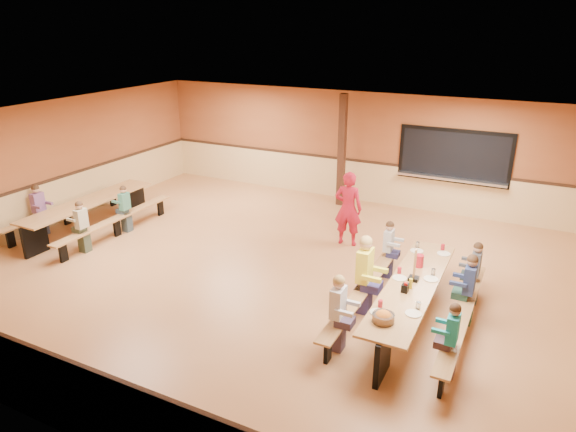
% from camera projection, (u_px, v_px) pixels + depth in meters
% --- Properties ---
extents(ground, '(12.00, 12.00, 0.00)m').
position_uv_depth(ground, '(270.00, 270.00, 10.40)').
color(ground, '#A1673D').
rests_on(ground, ground).
extents(room_envelope, '(12.04, 10.04, 3.02)m').
position_uv_depth(room_envelope, '(270.00, 239.00, 10.16)').
color(room_envelope, brown).
rests_on(room_envelope, ground).
extents(kitchen_pass_through, '(2.78, 0.28, 1.38)m').
position_uv_depth(kitchen_pass_through, '(454.00, 158.00, 12.93)').
color(kitchen_pass_through, black).
rests_on(kitchen_pass_through, ground).
extents(structural_post, '(0.18, 0.18, 3.00)m').
position_uv_depth(structural_post, '(342.00, 151.00, 13.63)').
color(structural_post, '#311A10').
rests_on(structural_post, ground).
extents(cafeteria_table_main, '(1.91, 3.70, 0.74)m').
position_uv_depth(cafeteria_table_main, '(411.00, 296.00, 8.40)').
color(cafeteria_table_main, '#A27240').
rests_on(cafeteria_table_main, ground).
extents(cafeteria_table_second, '(1.91, 3.70, 0.74)m').
position_uv_depth(cafeteria_table_second, '(89.00, 209.00, 12.24)').
color(cafeteria_table_second, '#A27240').
rests_on(cafeteria_table_second, ground).
extents(seated_child_white_left, '(0.38, 0.31, 1.24)m').
position_uv_depth(seated_child_white_left, '(338.00, 313.00, 7.71)').
color(seated_child_white_left, silver).
rests_on(seated_child_white_left, ground).
extents(seated_adult_yellow, '(0.46, 0.37, 1.39)m').
position_uv_depth(seated_adult_yellow, '(364.00, 275.00, 8.71)').
color(seated_adult_yellow, '#FFF53E').
rests_on(seated_adult_yellow, ground).
extents(seated_child_grey_left, '(0.34, 0.28, 1.14)m').
position_uv_depth(seated_child_grey_left, '(388.00, 250.00, 9.97)').
color(seated_child_grey_left, '#B5B5B5').
rests_on(seated_child_grey_left, ground).
extents(seated_child_teal_right, '(0.34, 0.28, 1.14)m').
position_uv_depth(seated_child_teal_right, '(451.00, 341.00, 7.14)').
color(seated_child_teal_right, teal).
rests_on(seated_child_teal_right, ground).
extents(seated_child_navy_right, '(0.38, 0.31, 1.22)m').
position_uv_depth(seated_child_navy_right, '(468.00, 290.00, 8.40)').
color(seated_child_navy_right, navy).
rests_on(seated_child_navy_right, ground).
extents(seated_child_char_right, '(0.34, 0.28, 1.15)m').
position_uv_depth(seated_child_char_right, '(474.00, 274.00, 9.03)').
color(seated_child_char_right, '#41444A').
rests_on(seated_child_char_right, ground).
extents(seated_child_purple_sec, '(0.37, 0.30, 1.20)m').
position_uv_depth(seated_child_purple_sec, '(39.00, 210.00, 11.96)').
color(seated_child_purple_sec, '#7E4F80').
rests_on(seated_child_purple_sec, ground).
extents(seated_child_green_sec, '(0.32, 0.27, 1.12)m').
position_uv_depth(seated_child_green_sec, '(125.00, 209.00, 12.16)').
color(seated_child_green_sec, '#3C7C67').
rests_on(seated_child_green_sec, ground).
extents(seated_child_tan_sec, '(0.34, 0.28, 1.15)m').
position_uv_depth(seated_child_tan_sec, '(82.00, 227.00, 11.07)').
color(seated_child_tan_sec, '#ABA78A').
rests_on(seated_child_tan_sec, ground).
extents(standing_woman, '(0.66, 0.47, 1.70)m').
position_uv_depth(standing_woman, '(348.00, 209.00, 11.35)').
color(standing_woman, '#B0142A').
rests_on(standing_woman, ground).
extents(punch_pitcher, '(0.16, 0.16, 0.22)m').
position_uv_depth(punch_pitcher, '(419.00, 261.00, 8.88)').
color(punch_pitcher, '#B01725').
rests_on(punch_pitcher, cafeteria_table_main).
extents(chip_bowl, '(0.32, 0.32, 0.15)m').
position_uv_depth(chip_bowl, '(383.00, 317.00, 7.26)').
color(chip_bowl, orange).
rests_on(chip_bowl, cafeteria_table_main).
extents(napkin_dispenser, '(0.10, 0.14, 0.13)m').
position_uv_depth(napkin_dispenser, '(405.00, 288.00, 8.07)').
color(napkin_dispenser, black).
rests_on(napkin_dispenser, cafeteria_table_main).
extents(condiment_mustard, '(0.06, 0.06, 0.17)m').
position_uv_depth(condiment_mustard, '(411.00, 284.00, 8.16)').
color(condiment_mustard, yellow).
rests_on(condiment_mustard, cafeteria_table_main).
extents(condiment_ketchup, '(0.06, 0.06, 0.17)m').
position_uv_depth(condiment_ketchup, '(405.00, 287.00, 8.04)').
color(condiment_ketchup, '#B2140F').
rests_on(condiment_ketchup, cafeteria_table_main).
extents(table_paddle, '(0.16, 0.16, 0.56)m').
position_uv_depth(table_paddle, '(414.00, 273.00, 8.40)').
color(table_paddle, black).
rests_on(table_paddle, cafeteria_table_main).
extents(place_settings, '(0.65, 3.30, 0.11)m').
position_uv_depth(place_settings, '(413.00, 281.00, 8.30)').
color(place_settings, beige).
rests_on(place_settings, cafeteria_table_main).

